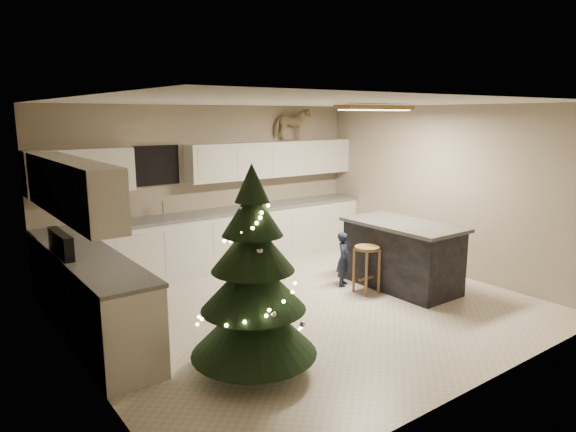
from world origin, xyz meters
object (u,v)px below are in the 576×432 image
(christmas_tree, at_px, (253,289))
(bar_stool, at_px, (367,258))
(rocking_horse, at_px, (292,124))
(island, at_px, (402,255))
(toddler, at_px, (343,259))

(christmas_tree, bearing_deg, bar_stool, 20.92)
(christmas_tree, relative_size, rocking_horse, 2.95)
(island, xyz_separation_m, rocking_horse, (-0.06, 2.53, 1.81))
(island, distance_m, toddler, 0.83)
(toddler, bearing_deg, bar_stool, -120.51)
(bar_stool, height_order, christmas_tree, christmas_tree)
(christmas_tree, bearing_deg, toddler, 29.39)
(island, relative_size, christmas_tree, 0.84)
(bar_stool, distance_m, toddler, 0.43)
(island, relative_size, bar_stool, 2.56)
(island, bearing_deg, toddler, 138.45)
(island, height_order, christmas_tree, christmas_tree)
(island, xyz_separation_m, christmas_tree, (-3.04, -0.81, 0.35))
(christmas_tree, bearing_deg, island, 14.98)
(toddler, xyz_separation_m, rocking_horse, (0.56, 1.98, 1.90))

